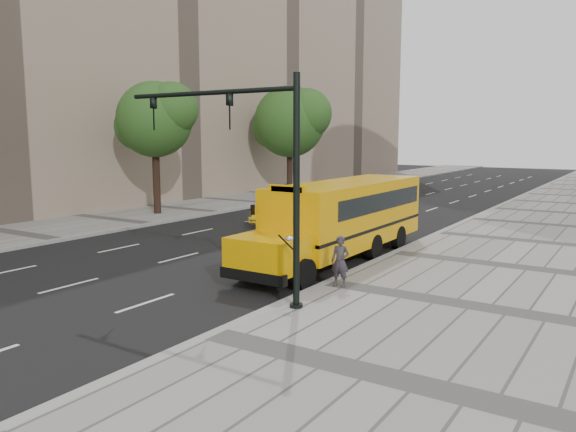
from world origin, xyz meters
The scene contains 12 objects.
ground centered at (0.00, 0.00, 0.00)m, with size 140.00×140.00×0.00m, color black.
sidewalk_museum centered at (12.00, 0.00, 0.07)m, with size 12.00×140.00×0.15m, color gray.
sidewalk_far centered at (-11.00, 0.00, 0.07)m, with size 6.00×140.00×0.15m, color gray.
curb_museum centered at (6.00, 0.00, 0.07)m, with size 0.30×140.00×0.15m, color gray.
curb_far centered at (-8.00, 0.00, 0.07)m, with size 0.30×140.00×0.15m, color gray.
tree_b centered at (-10.42, 3.06, 5.80)m, with size 5.04×4.48×8.00m.
tree_c centered at (-10.39, 17.85, 6.01)m, with size 6.49×5.77×8.85m.
school_bus centered at (4.50, -1.45, 1.76)m, with size 2.96×11.56×3.19m.
taxi_near centered at (2.00, -1.21, 0.71)m, with size 1.68×4.18×1.42m, color gold.
taxi_far centered at (-2.16, 4.75, 0.82)m, with size 1.73×4.97×1.64m, color gold.
pedestrian centered at (6.61, -5.85, 0.95)m, with size 0.58×0.38×1.59m, color #302C33.
traffic_signal centered at (5.19, -8.37, 4.09)m, with size 6.18×0.36×6.40m.
Camera 1 is at (14.44, -20.91, 4.76)m, focal length 35.00 mm.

